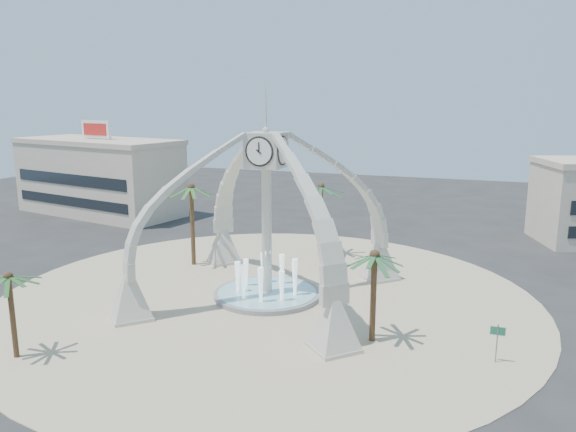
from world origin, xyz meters
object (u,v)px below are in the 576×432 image
(street_sign, at_px, (497,336))
(palm_south, at_px, (8,277))
(palm_north, at_px, (321,188))
(fountain, at_px, (267,293))
(palm_west, at_px, (191,188))
(palm_east, at_px, (375,256))
(clock_tower, at_px, (267,213))

(street_sign, bearing_deg, palm_south, -163.63)
(palm_north, xyz_separation_m, street_sign, (15.60, -17.85, -4.90))
(fountain, xyz_separation_m, palm_north, (0.53, 12.21, 6.27))
(palm_south, bearing_deg, palm_west, 88.31)
(palm_south, distance_m, street_sign, 27.57)
(palm_east, relative_size, palm_south, 1.13)
(palm_west, distance_m, street_sign, 28.26)
(fountain, distance_m, palm_north, 13.73)
(fountain, distance_m, palm_east, 11.53)
(clock_tower, height_order, palm_west, clock_tower)
(fountain, bearing_deg, clock_tower, -90.00)
(fountain, height_order, street_sign, fountain)
(palm_north, bearing_deg, palm_west, -145.63)
(street_sign, bearing_deg, clock_tower, 158.82)
(fountain, height_order, palm_south, palm_south)
(palm_north, distance_m, street_sign, 24.21)
(palm_west, bearing_deg, palm_north, 34.37)
(palm_west, bearing_deg, fountain, -30.58)
(palm_east, bearing_deg, palm_north, 116.04)
(palm_east, height_order, palm_south, palm_east)
(palm_north, relative_size, street_sign, 3.21)
(fountain, height_order, palm_north, palm_north)
(palm_west, bearing_deg, clock_tower, -30.58)
(clock_tower, relative_size, palm_east, 2.87)
(palm_east, xyz_separation_m, palm_north, (-8.45, 17.30, 1.11))
(clock_tower, height_order, palm_south, clock_tower)
(fountain, xyz_separation_m, palm_south, (-9.87, -14.23, 4.55))
(palm_east, relative_size, palm_north, 0.84)
(street_sign, bearing_deg, palm_east, 173.67)
(palm_west, relative_size, street_sign, 3.39)
(palm_south, bearing_deg, palm_north, 68.52)
(palm_east, relative_size, street_sign, 2.70)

